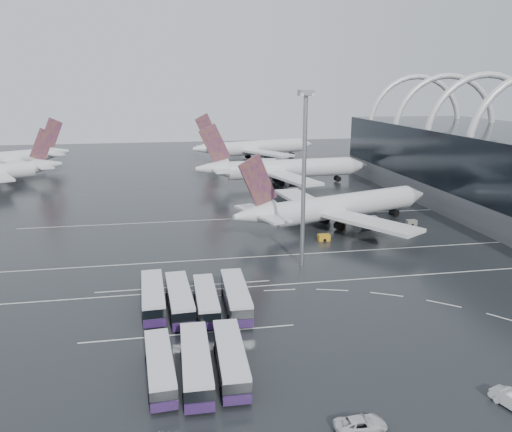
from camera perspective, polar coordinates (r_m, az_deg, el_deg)
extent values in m
plane|color=black|center=(85.92, 8.14, -6.88)|extent=(420.00, 420.00, 0.00)
torus|color=silver|center=(149.13, 24.38, 8.33)|extent=(33.80, 1.80, 33.80)
torus|color=silver|center=(165.11, 20.68, 9.20)|extent=(33.80, 1.80, 33.80)
torus|color=silver|center=(181.67, 17.63, 9.89)|extent=(33.80, 1.80, 33.80)
cube|color=silver|center=(84.16, 8.57, -7.36)|extent=(120.00, 0.25, 0.01)
cube|color=silver|center=(96.65, 5.94, -4.30)|extent=(120.00, 0.25, 0.01)
cube|color=silver|center=(122.60, 2.36, -0.08)|extent=(120.00, 0.25, 0.01)
cube|color=silver|center=(67.50, -7.63, -13.19)|extent=(28.00, 0.25, 0.01)
cube|color=silver|center=(81.97, -8.18, -7.97)|extent=(28.00, 0.25, 0.01)
cylinder|color=silver|center=(115.81, 10.13, 1.20)|extent=(38.19, 17.95, 5.36)
cone|color=silver|center=(130.77, 17.63, 2.29)|extent=(7.02, 6.91, 5.36)
cone|color=silver|center=(102.30, -0.24, 0.16)|extent=(10.51, 8.14, 5.36)
cube|color=#461761|center=(101.23, 0.22, 3.98)|extent=(8.58, 3.50, 11.37)
cube|color=silver|center=(103.19, 0.66, 0.29)|extent=(9.48, 17.08, 0.46)
cube|color=silver|center=(105.17, 12.56, -0.63)|extent=(17.60, 23.09, 0.74)
cube|color=silver|center=(122.66, 5.36, 1.87)|extent=(9.44, 23.76, 0.74)
cylinder|color=slate|center=(109.71, 12.47, -0.88)|extent=(5.84, 4.66, 3.14)
cylinder|color=slate|center=(122.09, 7.27, 0.95)|extent=(5.84, 4.66, 3.14)
cube|color=black|center=(114.46, 8.62, -0.81)|extent=(12.43, 9.28, 2.03)
cylinder|color=silver|center=(162.14, 3.96, 5.46)|extent=(41.41, 8.77, 5.91)
cone|color=silver|center=(170.87, 11.55, 5.67)|extent=(6.51, 6.32, 5.91)
cone|color=silver|center=(156.01, -5.07, 5.44)|extent=(10.58, 6.61, 5.91)
cube|color=#461761|center=(155.12, -4.76, 8.21)|extent=(9.84, 1.30, 12.53)
cube|color=silver|center=(156.34, -4.33, 5.48)|extent=(5.86, 18.62, 0.51)
cube|color=silver|center=(149.07, 3.98, 4.39)|extent=(13.88, 26.46, 0.82)
cube|color=silver|center=(173.11, 1.36, 5.88)|extent=(10.61, 26.22, 0.82)
cylinder|color=slate|center=(153.68, 4.64, 3.99)|extent=(5.83, 3.85, 3.47)
cylinder|color=slate|center=(170.87, 2.67, 5.13)|extent=(5.83, 3.85, 3.47)
cube|color=black|center=(161.65, 2.56, 3.98)|extent=(12.66, 7.36, 2.24)
cylinder|color=silver|center=(216.03, 0.44, 7.87)|extent=(40.16, 18.02, 6.00)
cone|color=silver|center=(227.91, 5.64, 8.16)|extent=(7.75, 7.62, 6.00)
cone|color=silver|center=(205.19, -5.85, 7.71)|extent=(11.69, 8.88, 6.00)
cube|color=#461761|center=(204.78, -5.64, 9.86)|extent=(9.69, 3.64, 12.73)
cube|color=silver|center=(205.97, -5.31, 7.75)|extent=(10.13, 19.17, 0.52)
cube|color=silver|center=(202.88, 1.15, 7.23)|extent=(19.15, 26.06, 0.83)
cube|color=silver|center=(225.67, -2.08, 8.00)|extent=(9.82, 26.48, 0.83)
cylinder|color=slate|center=(207.77, 1.41, 6.89)|extent=(6.50, 5.09, 3.52)
cylinder|color=slate|center=(224.06, -0.94, 7.48)|extent=(6.50, 5.09, 3.52)
cube|color=black|center=(214.66, -0.55, 6.70)|extent=(13.85, 10.11, 2.28)
cone|color=silver|center=(180.68, -22.73, 5.42)|extent=(10.46, 8.68, 5.26)
cube|color=#461761|center=(179.64, -23.23, 7.49)|extent=(8.11, 4.28, 11.16)
cube|color=silver|center=(180.29, -23.29, 5.34)|extent=(10.77, 16.49, 0.45)
cube|color=black|center=(178.82, -26.92, 3.39)|extent=(12.33, 9.96, 2.00)
cylinder|color=silver|center=(203.68, -26.94, 5.76)|extent=(27.23, 19.73, 5.72)
cone|color=silver|center=(209.16, -21.91, 6.77)|extent=(11.41, 10.04, 5.72)
cube|color=#461761|center=(208.06, -22.36, 8.73)|extent=(8.42, 5.47, 12.13)
cube|color=silver|center=(208.51, -22.42, 6.70)|extent=(13.07, 17.47, 0.49)
cube|color=silver|center=(204.23, -26.40, 5.74)|extent=(23.61, 33.39, 0.69)
cube|color=black|center=(205.25, -25.76, 4.84)|extent=(13.40, 11.57, 2.17)
cube|color=#231544|center=(74.91, -11.65, -9.62)|extent=(3.72, 13.91, 1.17)
cube|color=black|center=(74.40, -11.71, -8.72)|extent=(3.77, 13.64, 1.38)
cube|color=silver|center=(74.04, -11.74, -8.06)|extent=(3.72, 13.91, 0.48)
cylinder|color=black|center=(71.12, -10.33, -11.30)|extent=(0.42, 1.08, 1.06)
cylinder|color=black|center=(71.11, -12.75, -11.45)|extent=(0.42, 1.08, 1.06)
cylinder|color=black|center=(79.14, -10.65, -8.53)|extent=(0.42, 1.08, 1.06)
cylinder|color=black|center=(79.13, -12.81, -8.65)|extent=(0.42, 1.08, 1.06)
cube|color=#231544|center=(73.42, -8.71, -9.99)|extent=(3.93, 14.08, 1.18)
cube|color=black|center=(72.89, -8.75, -9.07)|extent=(3.98, 13.81, 1.39)
cube|color=silver|center=(72.52, -8.78, -8.39)|extent=(3.93, 14.08, 0.48)
cylinder|color=black|center=(69.71, -7.11, -11.73)|extent=(0.44, 1.09, 1.07)
cylinder|color=black|center=(69.51, -9.61, -11.91)|extent=(0.44, 1.09, 1.07)
cylinder|color=black|center=(77.75, -7.89, -8.84)|extent=(0.44, 1.09, 1.07)
cylinder|color=black|center=(77.57, -10.11, -8.99)|extent=(0.44, 1.09, 1.07)
cube|color=#231544|center=(72.82, -5.71, -10.15)|extent=(2.91, 13.01, 1.10)
cube|color=black|center=(72.32, -5.74, -9.29)|extent=(2.96, 12.75, 1.30)
cube|color=silver|center=(71.97, -5.75, -8.65)|extent=(2.91, 13.01, 0.45)
cylinder|color=black|center=(69.36, -4.25, -11.82)|extent=(0.35, 1.00, 1.00)
cylinder|color=black|center=(69.18, -6.60, -11.96)|extent=(0.35, 1.00, 1.00)
cylinder|color=black|center=(76.87, -4.91, -9.06)|extent=(0.35, 1.00, 1.00)
cylinder|color=black|center=(76.70, -7.01, -9.18)|extent=(0.35, 1.00, 1.00)
cube|color=#231544|center=(73.52, -2.30, -9.77)|extent=(3.42, 14.09, 1.19)
cube|color=black|center=(72.99, -2.31, -8.85)|extent=(3.47, 13.82, 1.40)
cube|color=silver|center=(72.61, -2.32, -8.17)|extent=(3.42, 14.09, 0.49)
cylinder|color=black|center=(69.86, -0.61, -11.54)|extent=(0.40, 1.09, 1.08)
cylinder|color=black|center=(69.53, -3.11, -11.70)|extent=(0.40, 1.09, 1.08)
cylinder|color=black|center=(77.93, -1.58, -8.63)|extent=(0.40, 1.09, 1.08)
cylinder|color=black|center=(77.64, -3.81, -8.76)|extent=(0.40, 1.09, 1.08)
cube|color=#231544|center=(58.39, -10.89, -17.21)|extent=(3.64, 12.49, 1.04)
cube|color=black|center=(57.80, -10.94, -16.26)|extent=(3.68, 12.25, 1.23)
cube|color=silver|center=(57.38, -10.98, -15.55)|extent=(3.64, 12.49, 0.43)
cylinder|color=black|center=(55.35, -9.13, -19.57)|extent=(0.40, 0.97, 0.95)
cylinder|color=black|center=(55.27, -12.03, -19.79)|extent=(0.40, 0.97, 0.95)
cylinder|color=black|center=(62.02, -9.86, -15.51)|extent=(0.40, 0.97, 0.95)
cylinder|color=black|center=(61.94, -12.38, -15.69)|extent=(0.40, 0.97, 0.95)
cube|color=#231544|center=(58.09, -6.85, -17.11)|extent=(3.15, 13.65, 1.15)
cube|color=black|center=(57.44, -6.89, -16.05)|extent=(3.21, 13.38, 1.36)
cube|color=silver|center=(56.97, -6.92, -15.26)|extent=(3.15, 13.65, 0.47)
cylinder|color=black|center=(54.74, -4.96, -19.79)|extent=(0.38, 1.05, 1.05)
cylinder|color=black|center=(54.65, -8.20, -19.97)|extent=(0.38, 1.05, 1.05)
cylinder|color=black|center=(62.10, -5.66, -15.25)|extent=(0.38, 1.05, 1.05)
cylinder|color=black|center=(62.02, -8.45, -15.39)|extent=(0.38, 1.05, 1.05)
cube|color=#231544|center=(58.78, -2.91, -16.63)|extent=(3.24, 13.31, 1.12)
cube|color=black|center=(58.15, -2.93, -15.60)|extent=(3.29, 13.04, 1.32)
cube|color=silver|center=(57.71, -2.94, -14.84)|extent=(3.24, 13.31, 0.46)
cylinder|color=black|center=(55.60, -0.88, -19.14)|extent=(0.38, 1.03, 1.02)
cylinder|color=black|center=(55.35, -3.96, -19.36)|extent=(0.38, 1.03, 1.02)
cylinder|color=black|center=(62.75, -2.00, -14.85)|extent=(0.38, 1.03, 1.02)
cylinder|color=black|center=(62.53, -4.67, -15.01)|extent=(0.38, 1.03, 1.02)
imported|color=silver|center=(51.63, 11.87, -22.27)|extent=(5.10, 2.48, 1.40)
cylinder|color=gray|center=(87.05, 5.47, 3.77)|extent=(0.75, 0.75, 29.91)
cube|color=gray|center=(85.46, 5.73, 13.87)|extent=(2.35, 2.35, 0.85)
cube|color=silver|center=(85.46, 5.73, 13.65)|extent=(2.14, 2.14, 0.43)
cube|color=#C38B1A|center=(104.80, 7.76, -2.45)|extent=(2.43, 1.44, 1.33)
cube|color=slate|center=(120.33, 17.33, -0.74)|extent=(2.35, 1.39, 1.28)
cube|color=#C38B1A|center=(114.85, 9.71, -1.06)|extent=(1.89, 1.12, 1.03)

